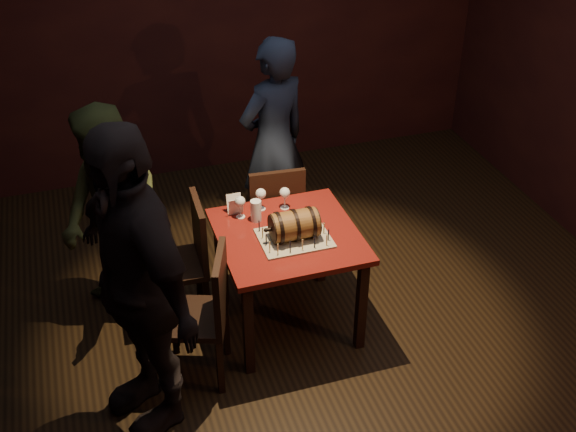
{
  "coord_description": "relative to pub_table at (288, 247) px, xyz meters",
  "views": [
    {
      "loc": [
        -1.24,
        -3.51,
        3.4
      ],
      "look_at": [
        -0.1,
        0.05,
        0.95
      ],
      "focal_mm": 45.0,
      "sensor_mm": 36.0,
      "label": 1
    }
  ],
  "objects": [
    {
      "name": "chair_back",
      "position": [
        0.09,
        0.59,
        -0.12
      ],
      "size": [
        0.43,
        0.43,
        0.93
      ],
      "color": "black",
      "rests_on": "ground"
    },
    {
      "name": "person_back",
      "position": [
        0.23,
        1.08,
        0.2
      ],
      "size": [
        0.72,
        0.6,
        1.68
      ],
      "primitive_type": "imported",
      "rotation": [
        0.0,
        0.0,
        3.52
      ],
      "color": "#1A2135",
      "rests_on": "ground"
    },
    {
      "name": "wine_glass_right",
      "position": [
        0.07,
        0.3,
        0.23
      ],
      "size": [
        0.07,
        0.07,
        0.16
      ],
      "color": "silver",
      "rests_on": "pub_table"
    },
    {
      "name": "cake_board",
      "position": [
        0.02,
        -0.07,
        0.12
      ],
      "size": [
        0.45,
        0.35,
        0.01
      ],
      "primitive_type": "cube",
      "color": "#9F9680",
      "rests_on": "pub_table"
    },
    {
      "name": "room_shell",
      "position": [
        0.07,
        -0.14,
        0.76
      ],
      "size": [
        5.04,
        5.04,
        2.8
      ],
      "color": "black",
      "rests_on": "ground"
    },
    {
      "name": "person_left_front",
      "position": [
        -1.02,
        -0.5,
        0.33
      ],
      "size": [
        0.84,
        1.23,
        1.93
      ],
      "primitive_type": "imported",
      "rotation": [
        0.0,
        0.0,
        -1.22
      ],
      "color": "black",
      "rests_on": "ground"
    },
    {
      "name": "chair_left_front",
      "position": [
        -0.62,
        -0.31,
        -0.12
      ],
      "size": [
        0.51,
        0.51,
        0.93
      ],
      "color": "black",
      "rests_on": "ground"
    },
    {
      "name": "menu_card",
      "position": [
        -0.26,
        0.33,
        0.17
      ],
      "size": [
        0.1,
        0.05,
        0.13
      ],
      "primitive_type": null,
      "color": "white",
      "rests_on": "pub_table"
    },
    {
      "name": "chair_left_rear",
      "position": [
        -0.63,
        0.27,
        -0.12
      ],
      "size": [
        0.41,
        0.41,
        0.93
      ],
      "color": "black",
      "rests_on": "ground"
    },
    {
      "name": "birthday_candles",
      "position": [
        0.02,
        -0.07,
        0.16
      ],
      "size": [
        0.4,
        0.3,
        0.09
      ],
      "color": "#F3E391",
      "rests_on": "cake_board"
    },
    {
      "name": "pint_of_ale",
      "position": [
        -0.15,
        0.21,
        0.18
      ],
      "size": [
        0.07,
        0.07,
        0.15
      ],
      "color": "silver",
      "rests_on": "pub_table"
    },
    {
      "name": "person_left_rear",
      "position": [
        -1.07,
        0.38,
        0.16
      ],
      "size": [
        0.88,
        0.96,
        1.61
      ],
      "primitive_type": "imported",
      "rotation": [
        0.0,
        0.0,
        -1.14
      ],
      "color": "#343E1F",
      "rests_on": "ground"
    },
    {
      "name": "barrel_cake",
      "position": [
        0.02,
        -0.07,
        0.22
      ],
      "size": [
        0.35,
        0.21,
        0.21
      ],
      "color": "brown",
      "rests_on": "cake_board"
    },
    {
      "name": "wine_glass_left",
      "position": [
        -0.24,
        0.28,
        0.23
      ],
      "size": [
        0.07,
        0.07,
        0.16
      ],
      "color": "silver",
      "rests_on": "pub_table"
    },
    {
      "name": "pub_table",
      "position": [
        0.0,
        0.0,
        0.0
      ],
      "size": [
        0.9,
        0.9,
        0.75
      ],
      "color": "#520F0D",
      "rests_on": "ground"
    },
    {
      "name": "wine_glass_mid",
      "position": [
        -0.08,
        0.33,
        0.23
      ],
      "size": [
        0.07,
        0.07,
        0.16
      ],
      "color": "silver",
      "rests_on": "pub_table"
    }
  ]
}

